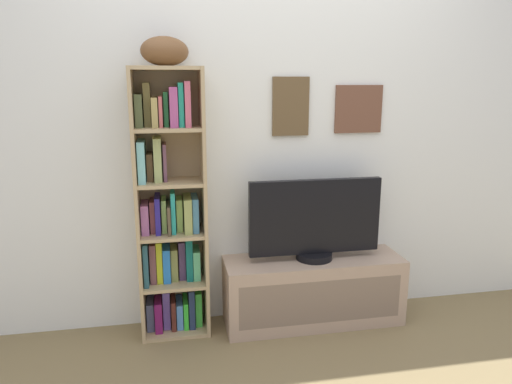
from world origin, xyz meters
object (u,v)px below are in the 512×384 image
Objects in this scene: bookshelf at (170,214)px; tv_stand at (313,290)px; football at (165,51)px; television at (315,220)px.

bookshelf reaches higher than tv_stand.
tv_stand is (0.85, -0.05, -1.42)m from football.
television is at bearing -4.91° from bookshelf.
tv_stand is at bearing -3.14° from football.
bookshelf is 1.00m from tv_stand.
bookshelf is at bearing 175.02° from tv_stand.
bookshelf is at bearing 175.09° from television.
tv_stand is 1.36× the size of television.
football is 0.25× the size of tv_stand.
bookshelf is 0.90m from football.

